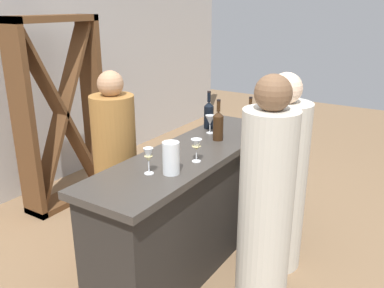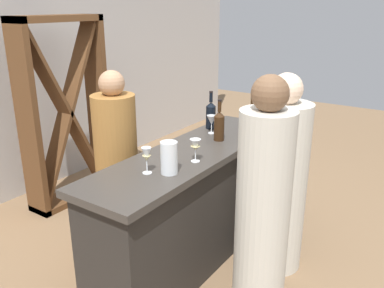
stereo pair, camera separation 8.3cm
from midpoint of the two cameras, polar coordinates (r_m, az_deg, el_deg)
ground_plane at (r=3.38m, az=-0.73°, el=-15.81°), size 12.00×12.00×0.00m
bar_counter at (r=3.14m, az=-0.76°, el=-8.79°), size 1.97×0.55×0.93m
wine_rack at (r=4.19m, az=-18.36°, el=4.04°), size 0.91×0.28×1.84m
wine_bottle_leftmost_amber_brown at (r=3.15m, az=2.93°, el=2.69°), size 0.08×0.08×0.32m
wine_bottle_second_left_near_black at (r=3.45m, az=1.68°, el=4.17°), size 0.08×0.08×0.32m
wine_bottle_center_amber_brown at (r=3.33m, az=7.37°, el=3.34°), size 0.08×0.08×0.31m
wine_glass_near_left at (r=2.71m, az=-0.26°, el=-0.24°), size 0.08×0.08×0.16m
wine_glass_near_center at (r=2.54m, az=-7.07°, el=-1.70°), size 0.06×0.06×0.17m
wine_glass_near_right at (r=3.32m, az=1.82°, el=3.31°), size 0.08×0.08×0.15m
water_pitcher at (r=2.53m, az=-3.89°, el=-1.97°), size 0.11×0.11×0.21m
person_left_guest at (r=3.09m, az=11.37°, el=-5.25°), size 0.47×0.47×1.50m
person_center_guest at (r=2.49m, az=9.24°, el=-9.89°), size 0.38×0.38×1.59m
person_server_behind at (r=3.27m, az=-11.27°, el=-3.83°), size 0.35×0.35×1.48m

